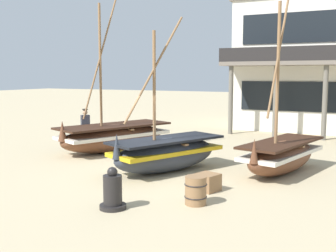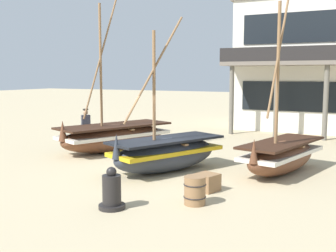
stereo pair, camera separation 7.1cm
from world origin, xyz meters
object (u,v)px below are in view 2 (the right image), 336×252
at_px(fishing_boat_centre_large, 114,136).
at_px(wooden_barrel, 195,190).
at_px(fishing_boat_near_left, 166,153).
at_px(fishing_boat_far_right, 281,155).
at_px(capstan_winch, 112,192).
at_px(harbor_building_main, 315,64).
at_px(fisherman_by_hull, 86,129).
at_px(cargo_crate, 207,182).

bearing_deg(fishing_boat_centre_large, wooden_barrel, -40.87).
height_order(fishing_boat_near_left, fishing_boat_far_right, fishing_boat_far_right).
height_order(fishing_boat_near_left, capstan_winch, fishing_boat_near_left).
distance_m(fishing_boat_near_left, fishing_boat_far_right, 3.71).
height_order(fishing_boat_centre_large, harbor_building_main, harbor_building_main).
xyz_separation_m(fishing_boat_near_left, wooden_barrel, (2.23, -2.78, -0.26)).
xyz_separation_m(fisherman_by_hull, wooden_barrel, (7.34, -5.15, -0.48)).
height_order(fishing_boat_centre_large, wooden_barrel, fishing_boat_centre_large).
xyz_separation_m(fishing_boat_centre_large, fisherman_by_hull, (-1.55, 0.14, 0.21)).
bearing_deg(fishing_boat_far_right, cargo_crate, -114.21).
bearing_deg(cargo_crate, fishing_boat_near_left, 143.34).
distance_m(cargo_crate, harbor_building_main, 15.68).
relative_size(capstan_winch, cargo_crate, 1.78).
relative_size(fishing_boat_far_right, capstan_winch, 5.55).
height_order(fisherman_by_hull, capstan_winch, fisherman_by_hull).
relative_size(fishing_boat_near_left, cargo_crate, 8.85).
bearing_deg(fishing_boat_near_left, capstan_winch, -81.18).
relative_size(fishing_boat_centre_large, harbor_building_main, 0.73).
height_order(wooden_barrel, cargo_crate, wooden_barrel).
bearing_deg(capstan_winch, wooden_barrel, 36.03).
xyz_separation_m(fishing_boat_centre_large, capstan_winch, (4.17, -6.19, -0.22)).
height_order(fishing_boat_far_right, harbor_building_main, harbor_building_main).
xyz_separation_m(fishing_boat_centre_large, wooden_barrel, (5.79, -5.01, -0.27)).
xyz_separation_m(fishing_boat_far_right, fisherman_by_hull, (-8.50, 0.88, 0.25)).
xyz_separation_m(fisherman_by_hull, harbor_building_main, (7.73, 11.39, 2.92)).
height_order(capstan_winch, wooden_barrel, capstan_winch).
bearing_deg(fishing_boat_centre_large, capstan_winch, -56.01).
bearing_deg(fishing_boat_far_right, capstan_winch, -117.04).
bearing_deg(cargo_crate, fishing_boat_far_right, 65.79).
bearing_deg(harbor_building_main, fisherman_by_hull, -124.16).
height_order(fishing_boat_near_left, cargo_crate, fishing_boat_near_left).
bearing_deg(fisherman_by_hull, fishing_boat_centre_large, -5.07).
bearing_deg(fisherman_by_hull, fishing_boat_far_right, -5.89).
relative_size(fisherman_by_hull, wooden_barrel, 2.41).
relative_size(fishing_boat_centre_large, fishing_boat_far_right, 1.11).
bearing_deg(fisherman_by_hull, harbor_building_main, 55.84).
distance_m(fishing_boat_far_right, fisherman_by_hull, 8.55).
bearing_deg(fishing_boat_near_left, cargo_crate, -36.66).
bearing_deg(fishing_boat_near_left, wooden_barrel, -51.25).
relative_size(fishing_boat_near_left, harbor_building_main, 0.59).
bearing_deg(wooden_barrel, fisherman_by_hull, 144.96).
relative_size(fishing_boat_near_left, fishing_boat_centre_large, 0.80).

